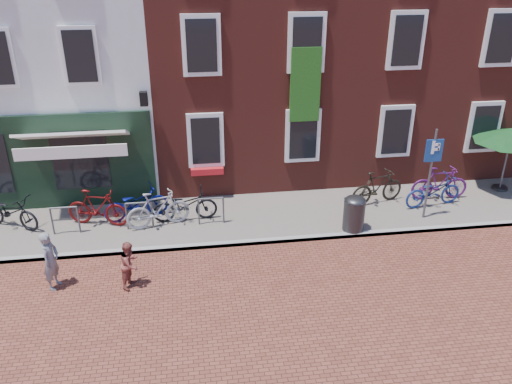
{
  "coord_description": "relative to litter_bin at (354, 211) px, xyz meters",
  "views": [
    {
      "loc": [
        -0.08,
        -11.93,
        7.34
      ],
      "look_at": [
        1.73,
        0.82,
        1.2
      ],
      "focal_mm": 36.45,
      "sensor_mm": 36.0,
      "label": 1
    }
  ],
  "objects": [
    {
      "name": "bicycle_4",
      "position": [
        -4.64,
        1.22,
        -0.08
      ],
      "size": [
        1.88,
        0.74,
        0.97
      ],
      "primitive_type": "imported",
      "rotation": [
        0.0,
        0.0,
        1.62
      ],
      "color": "black",
      "rests_on": "sidewalk"
    },
    {
      "name": "bicycle_6",
      "position": [
        2.84,
        1.09,
        -0.08
      ],
      "size": [
        1.93,
        0.93,
        0.97
      ],
      "primitive_type": "imported",
      "rotation": [
        0.0,
        0.0,
        1.73
      ],
      "color": "navy",
      "rests_on": "sidewalk"
    },
    {
      "name": "bicycle_3",
      "position": [
        -5.39,
        0.96,
        -0.02
      ],
      "size": [
        1.87,
        0.94,
        1.08
      ],
      "primitive_type": "imported",
      "rotation": [
        0.0,
        0.0,
        1.82
      ],
      "color": "#9C9C9E",
      "rests_on": "sidewalk"
    },
    {
      "name": "bicycle_7",
      "position": [
        3.24,
        1.51,
        -0.02
      ],
      "size": [
        1.82,
        0.59,
        1.08
      ],
      "primitive_type": "imported",
      "rotation": [
        0.0,
        0.0,
        1.53
      ],
      "color": "#501553",
      "rests_on": "sidewalk"
    },
    {
      "name": "building_brick_mid",
      "position": [
        -2.41,
        6.7,
        4.34
      ],
      "size": [
        6.0,
        8.0,
        10.0
      ],
      "primitive_type": "cube",
      "color": "maroon",
      "rests_on": "ground"
    },
    {
      "name": "building_brick_right",
      "position": [
        3.59,
        6.7,
        4.34
      ],
      "size": [
        6.0,
        8.0,
        10.0
      ],
      "primitive_type": "cube",
      "color": "maroon",
      "rests_on": "ground"
    },
    {
      "name": "bicycle_5",
      "position": [
        1.22,
        1.49,
        -0.02
      ],
      "size": [
        1.87,
        0.94,
        1.08
      ],
      "primitive_type": "imported",
      "rotation": [
        0.0,
        0.0,
        1.82
      ],
      "color": "black",
      "rests_on": "sidewalk"
    },
    {
      "name": "building_stucco",
      "position": [
        -9.41,
        6.7,
        3.84
      ],
      "size": [
        8.0,
        8.0,
        9.0
      ],
      "primitive_type": "cube",
      "color": "silver",
      "rests_on": "ground"
    },
    {
      "name": "parasol",
      "position": [
        5.59,
        1.89,
        1.39
      ],
      "size": [
        2.35,
        2.35,
        2.2
      ],
      "color": "#4C4C4F",
      "rests_on": "sidewalk"
    },
    {
      "name": "woman",
      "position": [
        -7.77,
        -1.49,
        0.06
      ],
      "size": [
        0.48,
        0.6,
        1.45
      ],
      "primitive_type": "imported",
      "rotation": [
        0.0,
        0.0,
        1.3
      ],
      "color": "slate",
      "rests_on": "ground"
    },
    {
      "name": "litter_bin",
      "position": [
        0.0,
        0.0,
        0.0
      ],
      "size": [
        0.59,
        0.59,
        1.09
      ],
      "color": "#2D2E30",
      "rests_on": "sidewalk"
    },
    {
      "name": "ground",
      "position": [
        -4.41,
        -0.3,
        -0.66
      ],
      "size": [
        80.0,
        80.0,
        0.0
      ],
      "primitive_type": "plane",
      "color": "brown"
    },
    {
      "name": "bicycle_0",
      "position": [
        -9.48,
        1.49,
        -0.08
      ],
      "size": [
        1.94,
        1.45,
        0.97
      ],
      "primitive_type": "imported",
      "rotation": [
        0.0,
        0.0,
        1.07
      ],
      "color": "black",
      "rests_on": "sidewalk"
    },
    {
      "name": "boy",
      "position": [
        -5.96,
        -1.69,
        -0.08
      ],
      "size": [
        0.63,
        0.7,
        1.17
      ],
      "primitive_type": "imported",
      "rotation": [
        0.0,
        0.0,
        1.18
      ],
      "color": "brown",
      "rests_on": "ground"
    },
    {
      "name": "bicycle_1",
      "position": [
        -7.08,
        1.28,
        -0.02
      ],
      "size": [
        1.87,
        1.0,
        1.08
      ],
      "primitive_type": "imported",
      "rotation": [
        0.0,
        0.0,
        1.28
      ],
      "color": "#4D0909",
      "rests_on": "sidewalk"
    },
    {
      "name": "sidewalk",
      "position": [
        -3.41,
        1.2,
        -0.61
      ],
      "size": [
        24.0,
        3.0,
        0.1
      ],
      "primitive_type": "cube",
      "color": "slate",
      "rests_on": "ground"
    },
    {
      "name": "bicycle_2",
      "position": [
        -6.04,
        1.53,
        -0.08
      ],
      "size": [
        1.96,
        1.14,
        0.97
      ],
      "primitive_type": "imported",
      "rotation": [
        0.0,
        0.0,
        1.85
      ],
      "color": "#070E5B",
      "rests_on": "sidewalk"
    },
    {
      "name": "parking_sign",
      "position": [
        2.28,
        0.39,
        1.16
      ],
      "size": [
        0.5,
        0.08,
        2.71
      ],
      "color": "#4C4C4F",
      "rests_on": "sidewalk"
    }
  ]
}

